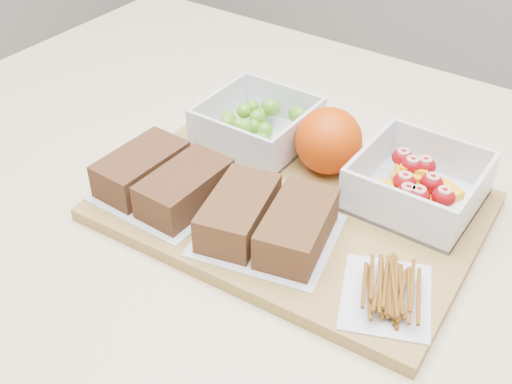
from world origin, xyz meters
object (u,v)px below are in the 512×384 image
fruit_container (417,186)px  sandwich_bag_center (268,221)px  grape_container (260,125)px  sandwich_bag_left (163,179)px  cutting_board (292,206)px  orange (329,141)px  pretzel_bag (387,289)px

fruit_container → sandwich_bag_center: (-0.11, -0.15, -0.00)m
grape_container → sandwich_bag_left: (-0.03, -0.16, -0.00)m
cutting_board → sandwich_bag_center: (0.01, -0.07, 0.03)m
cutting_board → fruit_container: size_ratio=3.10×
orange → pretzel_bag: 0.22m
orange → pretzel_bag: size_ratio=0.64×
orange → pretzel_bag: (0.16, -0.16, -0.03)m
grape_container → fruit_container: size_ratio=0.97×
sandwich_bag_center → pretzel_bag: sandwich_bag_center is taller
pretzel_bag → fruit_container: bearing=104.1°
cutting_board → fruit_container: (0.12, 0.08, 0.03)m
grape_container → fruit_container: 0.22m
cutting_board → pretzel_bag: (0.16, -0.08, 0.02)m
orange → fruit_container: bearing=0.8°
grape_container → orange: (0.11, -0.01, 0.02)m
orange → cutting_board: bearing=-89.9°
grape_container → sandwich_bag_center: grape_container is taller
fruit_container → orange: 0.12m
cutting_board → orange: (-0.00, 0.08, 0.05)m
cutting_board → sandwich_bag_left: (-0.13, -0.08, 0.03)m
grape_container → sandwich_bag_center: (0.12, -0.15, -0.00)m
cutting_board → sandwich_bag_left: size_ratio=2.89×
grape_container → sandwich_bag_center: bearing=-52.9°
cutting_board → sandwich_bag_center: 0.08m
fruit_container → sandwich_bag_center: fruit_container is taller
grape_container → fruit_container: (0.22, -0.00, -0.00)m
sandwich_bag_left → orange: bearing=49.6°
orange → sandwich_bag_center: 0.15m
fruit_container → sandwich_bag_left: bearing=-147.8°
sandwich_bag_left → grape_container: bearing=80.6°
fruit_container → orange: bearing=-179.2°
fruit_container → sandwich_bag_center: 0.18m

